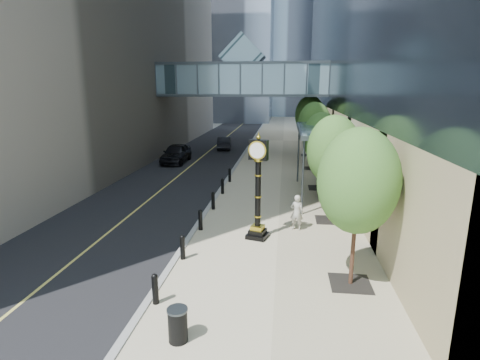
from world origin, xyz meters
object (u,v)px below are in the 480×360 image
street_clock (258,195)px  car_near (176,153)px  car_far (224,143)px  trash_bin (178,326)px  pedestrian (297,212)px

street_clock → car_near: (-8.79, 17.17, -1.20)m
car_near → car_far: bearing=69.4°
trash_bin → car_far: size_ratio=0.22×
street_clock → trash_bin: bearing=-85.7°
trash_bin → pedestrian: (3.36, 8.65, 0.42)m
street_clock → pedestrian: size_ratio=2.70×
car_near → car_far: 9.07m
street_clock → car_near: size_ratio=0.92×
street_clock → pedestrian: street_clock is taller
trash_bin → pedestrian: 9.29m
street_clock → trash_bin: street_clock is taller
street_clock → car_near: 19.32m
pedestrian → car_far: bearing=-59.1°
car_near → pedestrian: bearing=-57.0°
trash_bin → car_near: (-7.21, 24.59, 0.37)m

